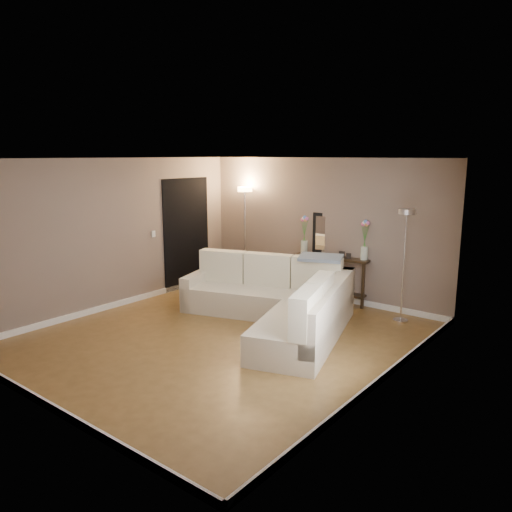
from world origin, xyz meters
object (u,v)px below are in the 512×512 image
Objects in this scene: console_table at (328,275)px; floor_lamp_unlit at (405,243)px; sectional_sofa at (279,302)px; floor_lamp_lit at (245,216)px.

floor_lamp_unlit is at bearing -11.01° from console_table.
sectional_sofa is 2.75m from floor_lamp_lit.
floor_lamp_unlit is at bearing -4.33° from floor_lamp_lit.
sectional_sofa is 1.72× the size of floor_lamp_lit.
sectional_sofa is 2.46× the size of console_table.
floor_lamp_unlit reaches higher than sectional_sofa.
sectional_sofa is 1.61m from console_table.
floor_lamp_unlit reaches higher than console_table.
floor_lamp_lit is (-1.99, 1.57, 1.06)m from sectional_sofa.
console_table is at bearing 168.99° from floor_lamp_unlit.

